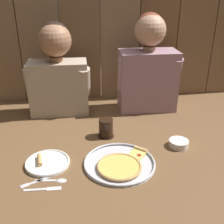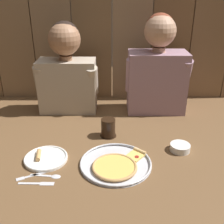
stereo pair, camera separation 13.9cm
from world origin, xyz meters
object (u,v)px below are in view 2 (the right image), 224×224
Objects in this scene: pizza_tray at (115,164)px; diner_left at (65,69)px; dinner_plate at (45,158)px; drinking_glass at (107,128)px; dipping_bowl at (179,147)px; diner_right at (156,67)px.

diner_left is at bearing 115.88° from pizza_tray.
diner_left is at bearing 86.84° from dinner_plate.
pizza_tray is 0.59× the size of diner_left.
drinking_glass is at bearing 98.02° from pizza_tray.
pizza_tray is at bearing -158.40° from dipping_bowl.
drinking_glass is 0.40m from dipping_bowl.
dinner_plate is at bearing -93.16° from diner_left.
diner_left is (-0.27, 0.36, 0.24)m from drinking_glass.
diner_right is at bearing 43.75° from dinner_plate.
dipping_bowl is at bearing -22.09° from drinking_glass.
dinner_plate is 2.02× the size of drinking_glass.
diner_left reaches higher than dipping_bowl.
pizza_tray is at bearing -8.16° from dinner_plate.
diner_left is 0.93× the size of diner_right.
diner_right reaches higher than pizza_tray.
pizza_tray is at bearing -113.16° from diner_right.
diner_right is (0.27, 0.64, 0.29)m from pizza_tray.
diner_right reaches higher than dipping_bowl.
diner_left is (0.03, 0.59, 0.28)m from dinner_plate.
pizza_tray is 0.54× the size of diner_right.
drinking_glass is (-0.04, 0.28, 0.04)m from pizza_tray.
dinner_plate is 0.34× the size of diner_right.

